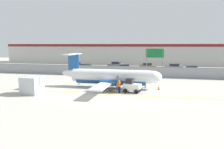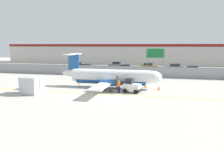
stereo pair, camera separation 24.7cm
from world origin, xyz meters
The scene contains 20 objects.
ground_plane centered at (0.00, 2.00, 0.00)m, with size 140.00×140.00×0.01m.
perimeter_fence centered at (0.00, 18.00, 1.12)m, with size 98.00×0.10×2.10m.
parking_lot_strip centered at (0.00, 29.50, 0.06)m, with size 98.00×17.00×0.12m.
background_building centered at (0.00, 47.99, 3.26)m, with size 91.00×8.10×6.50m.
commuter_airplane centered at (0.41, 6.47, 1.60)m, with size 15.05×16.02×4.92m.
baggage_tug centered at (3.62, 3.77, 0.86)m, with size 2.53×1.83×1.88m.
ground_crew_worker centered at (2.02, 3.18, 0.95)m, with size 0.48×0.49×1.70m.
cargo_container centered at (-8.75, 0.20, 1.10)m, with size 2.64×2.29×2.20m.
traffic_cone_near_left centered at (-5.30, 7.99, 0.31)m, with size 0.36×0.36×0.64m.
traffic_cone_near_right centered at (5.18, 7.63, 0.31)m, with size 0.36×0.36×0.64m.
traffic_cone_far_left centered at (0.78, 4.49, 0.31)m, with size 0.36×0.36×0.64m.
traffic_cone_far_right centered at (7.11, 6.31, 0.31)m, with size 0.36×0.36×0.64m.
parked_car_0 centered at (-14.42, 30.77, 0.89)m, with size 4.35×2.33×1.58m.
parked_car_1 centered at (-10.04, 25.42, 0.89)m, with size 4.36×2.35×1.58m.
parked_car_2 centered at (-4.44, 33.55, 0.89)m, with size 4.38×2.42×1.58m.
parked_car_3 centered at (-1.04, 26.28, 0.89)m, with size 4.34×2.30×1.58m.
parked_car_4 centered at (4.24, 31.26, 0.89)m, with size 4.28×2.18×1.58m.
parked_car_5 centered at (10.52, 30.36, 0.89)m, with size 4.34×2.30×1.58m.
parked_car_6 centered at (14.16, 25.89, 0.89)m, with size 4.21×2.02×1.58m.
highway_sign centered at (6.15, 20.26, 4.14)m, with size 3.60×0.14×5.50m.
Camera 2 is at (7.29, -24.35, 6.25)m, focal length 35.00 mm.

